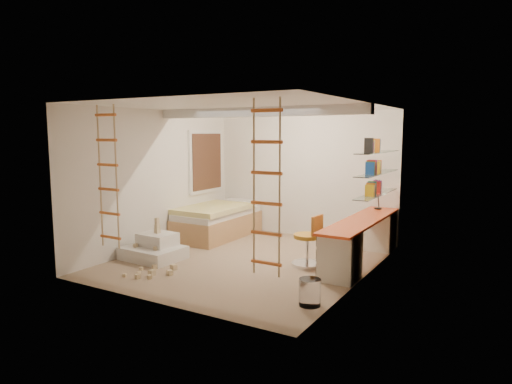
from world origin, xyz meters
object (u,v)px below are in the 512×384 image
Objects in this scene: bed at (218,221)px; swivel_chair at (308,247)px; play_platform at (154,249)px; desk at (361,239)px.

swivel_chair reaches higher than bed.
bed reaches higher than play_platform.
swivel_chair is at bearing -137.75° from desk.
desk is 0.93m from swivel_chair.
bed is 2.34× the size of swivel_chair.
swivel_chair reaches higher than play_platform.
desk is at bearing 42.25° from swivel_chair.
play_platform is at bearing -89.11° from bed.
desk is at bearing 26.39° from play_platform.
swivel_chair reaches higher than desk.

